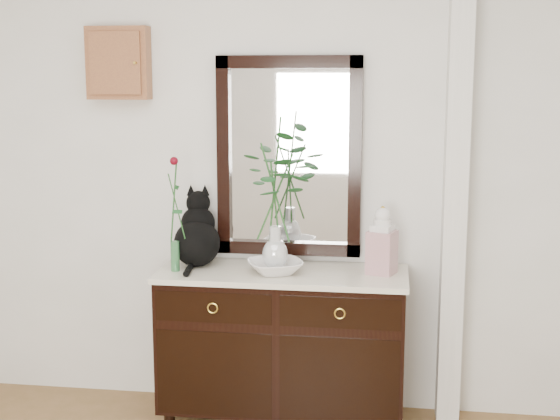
% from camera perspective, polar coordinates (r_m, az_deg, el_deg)
% --- Properties ---
extents(wall_back, '(3.60, 0.04, 2.70)m').
position_cam_1_polar(wall_back, '(4.34, -0.64, 2.77)').
color(wall_back, white).
rests_on(wall_back, ground).
extents(pilaster, '(0.12, 0.20, 2.70)m').
position_cam_1_polar(pilaster, '(4.22, 12.72, 2.33)').
color(pilaster, white).
rests_on(pilaster, ground).
extents(sideboard, '(1.33, 0.52, 0.82)m').
position_cam_1_polar(sideboard, '(4.29, 0.19, -9.38)').
color(sideboard, black).
rests_on(sideboard, ground).
extents(wall_mirror, '(0.80, 0.06, 1.10)m').
position_cam_1_polar(wall_mirror, '(4.30, 0.65, 3.91)').
color(wall_mirror, black).
rests_on(wall_mirror, wall_back).
extents(key_cabinet, '(0.35, 0.10, 0.40)m').
position_cam_1_polar(key_cabinet, '(4.48, -11.73, 10.48)').
color(key_cabinet, brown).
rests_on(key_cabinet, wall_back).
extents(cat, '(0.33, 0.39, 0.41)m').
position_cam_1_polar(cat, '(4.29, -6.12, -1.33)').
color(cat, black).
rests_on(cat, sideboard).
extents(lotus_bowl, '(0.38, 0.38, 0.07)m').
position_cam_1_polar(lotus_bowl, '(4.12, -0.37, -4.19)').
color(lotus_bowl, silver).
rests_on(lotus_bowl, sideboard).
extents(vase_branches, '(0.40, 0.40, 0.82)m').
position_cam_1_polar(vase_branches, '(4.05, -0.37, 1.23)').
color(vase_branches, silver).
rests_on(vase_branches, lotus_bowl).
extents(bud_vase_rose, '(0.10, 0.10, 0.63)m').
position_cam_1_polar(bud_vase_rose, '(4.16, -7.75, -0.25)').
color(bud_vase_rose, '#346D3E').
rests_on(bud_vase_rose, sideboard).
extents(ginger_jar, '(0.17, 0.17, 0.36)m').
position_cam_1_polar(ginger_jar, '(4.13, 7.48, -2.16)').
color(ginger_jar, white).
rests_on(ginger_jar, sideboard).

